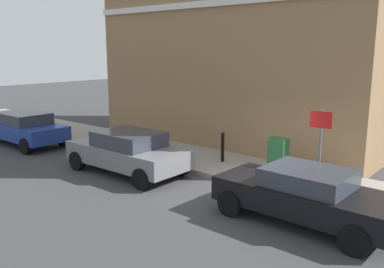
# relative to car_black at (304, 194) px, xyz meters

# --- Properties ---
(ground) EXTENTS (80.00, 80.00, 0.00)m
(ground) POSITION_rel_car_black_xyz_m (0.75, 1.89, -0.70)
(ground) COLOR #38383A
(sidewalk) EXTENTS (2.72, 30.00, 0.15)m
(sidewalk) POSITION_rel_car_black_xyz_m (2.59, 7.89, -0.62)
(sidewalk) COLOR gray
(sidewalk) RESTS_ON ground
(corner_building) EXTENTS (6.36, 12.11, 9.44)m
(corner_building) POSITION_rel_car_black_xyz_m (7.08, 5.95, 4.02)
(corner_building) COLOR olive
(corner_building) RESTS_ON ground
(car_black) EXTENTS (1.87, 4.13, 1.32)m
(car_black) POSITION_rel_car_black_xyz_m (0.00, 0.00, 0.00)
(car_black) COLOR black
(car_black) RESTS_ON ground
(car_grey) EXTENTS (1.97, 4.24, 1.39)m
(car_grey) POSITION_rel_car_black_xyz_m (-0.01, 6.12, 0.04)
(car_grey) COLOR slate
(car_grey) RESTS_ON ground
(car_blue) EXTENTS (1.89, 4.46, 1.38)m
(car_blue) POSITION_rel_car_black_xyz_m (-0.10, 12.69, 0.04)
(car_blue) COLOR navy
(car_blue) RESTS_ON ground
(utility_cabinet) EXTENTS (0.46, 0.61, 1.15)m
(utility_cabinet) POSITION_rel_car_black_xyz_m (2.58, 2.07, -0.02)
(utility_cabinet) COLOR #1E4C28
(utility_cabinet) RESTS_ON sidewalk
(bollard_near_cabinet) EXTENTS (0.14, 0.14, 1.04)m
(bollard_near_cabinet) POSITION_rel_car_black_xyz_m (2.68, 4.26, 0.01)
(bollard_near_cabinet) COLOR black
(bollard_near_cabinet) RESTS_ON sidewalk
(street_sign) EXTENTS (0.08, 0.60, 2.30)m
(street_sign) POSITION_rel_car_black_xyz_m (1.60, 0.36, 0.96)
(street_sign) COLOR #59595B
(street_sign) RESTS_ON sidewalk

